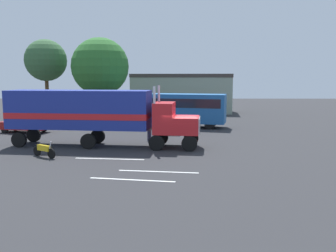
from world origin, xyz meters
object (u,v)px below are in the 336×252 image
(semi_truck, at_px, (94,112))
(parked_bus, at_px, (172,107))
(tree_left, at_px, (46,61))
(tree_center, at_px, (100,67))
(motorcycle, at_px, (44,150))
(parked_car, at_px, (25,124))
(person_bystander, at_px, (149,130))

(semi_truck, xyz_separation_m, parked_bus, (5.79, 10.67, -0.46))
(semi_truck, distance_m, tree_left, 20.82)
(tree_left, height_order, tree_center, tree_center)
(parked_bus, bearing_deg, motorcycle, -119.58)
(parked_bus, bearing_deg, parked_car, -163.01)
(semi_truck, height_order, motorcycle, semi_truck)
(person_bystander, xyz_separation_m, tree_left, (-13.52, 15.84, 6.20))
(tree_center, bearing_deg, tree_left, 164.24)
(motorcycle, bearing_deg, person_bystander, 42.68)
(parked_bus, relative_size, tree_center, 1.17)
(parked_bus, xyz_separation_m, motorcycle, (-8.24, -14.51, -1.58))
(semi_truck, xyz_separation_m, parked_car, (-7.86, 6.50, -1.72))
(semi_truck, height_order, tree_center, tree_center)
(tree_left, bearing_deg, motorcycle, -71.89)
(semi_truck, relative_size, tree_center, 1.49)
(tree_left, distance_m, tree_center, 7.33)
(semi_truck, relative_size, parked_car, 3.06)
(tree_left, bearing_deg, person_bystander, -49.52)
(parked_car, xyz_separation_m, tree_left, (-1.70, 11.42, 6.29))
(person_bystander, xyz_separation_m, motorcycle, (-6.41, -5.91, -0.41))
(parked_bus, relative_size, tree_left, 1.17)
(person_bystander, xyz_separation_m, tree_center, (-6.51, 13.86, 5.42))
(parked_car, height_order, motorcycle, parked_car)
(tree_left, bearing_deg, semi_truck, -61.92)
(tree_center, bearing_deg, motorcycle, -89.71)
(tree_left, relative_size, tree_center, 1.00)
(tree_center, bearing_deg, parked_car, -119.39)
(semi_truck, height_order, person_bystander, semi_truck)
(semi_truck, distance_m, motorcycle, 4.99)
(person_bystander, bearing_deg, tree_left, 130.48)
(motorcycle, height_order, tree_center, tree_center)
(semi_truck, bearing_deg, tree_left, 118.08)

